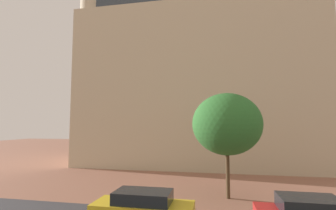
{
  "coord_description": "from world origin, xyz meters",
  "views": [
    {
      "loc": [
        1.95,
        -1.65,
        4.42
      ],
      "look_at": [
        -0.24,
        9.5,
        5.38
      ],
      "focal_mm": 25.86,
      "sensor_mm": 36.0,
      "label": 1
    }
  ],
  "objects": [
    {
      "name": "landmark_building",
      "position": [
        -0.77,
        26.93,
        10.66
      ],
      "size": [
        26.06,
        11.23,
        34.59
      ],
      "color": "beige",
      "rests_on": "ground_plane"
    },
    {
      "name": "tree_curb_far",
      "position": [
        2.63,
        13.88,
        4.5
      ],
      "size": [
        4.28,
        4.28,
        6.44
      ],
      "color": "#4C3823",
      "rests_on": "ground_plane"
    },
    {
      "name": "car_yellow",
      "position": [
        -1.34,
        9.24,
        0.7
      ],
      "size": [
        4.58,
        1.93,
        1.45
      ],
      "color": "gold",
      "rests_on": "ground_plane"
    }
  ]
}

